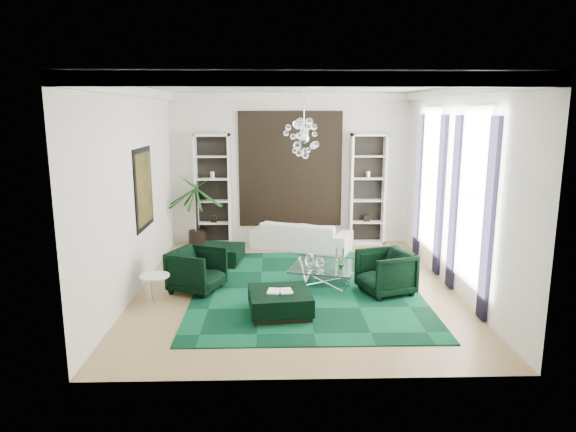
{
  "coord_description": "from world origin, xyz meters",
  "views": [
    {
      "loc": [
        -0.41,
        -9.46,
        3.34
      ],
      "look_at": [
        -0.14,
        0.5,
        1.3
      ],
      "focal_mm": 32.0,
      "sensor_mm": 36.0,
      "label": 1
    }
  ],
  "objects_px": {
    "palm": "(196,199)",
    "side_table": "(155,289)",
    "sofa": "(301,236)",
    "ottoman_side": "(221,255)",
    "coffee_table": "(324,276)",
    "armchair_right": "(386,272)",
    "ottoman_front": "(280,303)",
    "armchair_left": "(197,270)"
  },
  "relations": [
    {
      "from": "coffee_table",
      "to": "ottoman_side",
      "type": "distance_m",
      "value": 2.65
    },
    {
      "from": "armchair_right",
      "to": "ottoman_front",
      "type": "relative_size",
      "value": 0.89
    },
    {
      "from": "side_table",
      "to": "armchair_right",
      "type": "bearing_deg",
      "value": 5.24
    },
    {
      "from": "ottoman_front",
      "to": "palm",
      "type": "height_order",
      "value": "palm"
    },
    {
      "from": "armchair_right",
      "to": "ottoman_front",
      "type": "height_order",
      "value": "armchair_right"
    },
    {
      "from": "armchair_right",
      "to": "side_table",
      "type": "xyz_separation_m",
      "value": [
        -4.17,
        -0.38,
        -0.16
      ]
    },
    {
      "from": "armchair_left",
      "to": "sofa",
      "type": "bearing_deg",
      "value": -13.12
    },
    {
      "from": "armchair_right",
      "to": "ottoman_side",
      "type": "bearing_deg",
      "value": -139.66
    },
    {
      "from": "sofa",
      "to": "ottoman_side",
      "type": "height_order",
      "value": "sofa"
    },
    {
      "from": "sofa",
      "to": "ottoman_front",
      "type": "xyz_separation_m",
      "value": [
        -0.58,
        -4.11,
        -0.15
      ]
    },
    {
      "from": "armchair_right",
      "to": "ottoman_front",
      "type": "bearing_deg",
      "value": -82.16
    },
    {
      "from": "ottoman_front",
      "to": "armchair_right",
      "type": "bearing_deg",
      "value": 25.96
    },
    {
      "from": "side_table",
      "to": "armchair_left",
      "type": "bearing_deg",
      "value": 42.92
    },
    {
      "from": "sofa",
      "to": "coffee_table",
      "type": "relative_size",
      "value": 2.0
    },
    {
      "from": "sofa",
      "to": "palm",
      "type": "height_order",
      "value": "palm"
    },
    {
      "from": "side_table",
      "to": "palm",
      "type": "bearing_deg",
      "value": 87.54
    },
    {
      "from": "armchair_right",
      "to": "palm",
      "type": "relative_size",
      "value": 0.37
    },
    {
      "from": "ottoman_front",
      "to": "palm",
      "type": "relative_size",
      "value": 0.42
    },
    {
      "from": "ottoman_side",
      "to": "palm",
      "type": "bearing_deg",
      "value": 115.72
    },
    {
      "from": "ottoman_side",
      "to": "armchair_right",
      "type": "bearing_deg",
      "value": -31.54
    },
    {
      "from": "ottoman_front",
      "to": "sofa",
      "type": "bearing_deg",
      "value": 82.01
    },
    {
      "from": "armchair_right",
      "to": "armchair_left",
      "type": "bearing_deg",
      "value": -111.65
    },
    {
      "from": "ottoman_side",
      "to": "side_table",
      "type": "xyz_separation_m",
      "value": [
        -0.92,
        -2.38,
        0.05
      ]
    },
    {
      "from": "coffee_table",
      "to": "ottoman_side",
      "type": "relative_size",
      "value": 1.33
    },
    {
      "from": "sofa",
      "to": "armchair_right",
      "type": "distance_m",
      "value": 3.44
    },
    {
      "from": "palm",
      "to": "ottoman_side",
      "type": "bearing_deg",
      "value": -64.28
    },
    {
      "from": "side_table",
      "to": "coffee_table",
      "type": "bearing_deg",
      "value": 15.05
    },
    {
      "from": "armchair_left",
      "to": "ottoman_front",
      "type": "bearing_deg",
      "value": -104.38
    },
    {
      "from": "sofa",
      "to": "armchair_left",
      "type": "bearing_deg",
      "value": 74.69
    },
    {
      "from": "coffee_table",
      "to": "ottoman_side",
      "type": "height_order",
      "value": "coffee_table"
    },
    {
      "from": "armchair_left",
      "to": "palm",
      "type": "bearing_deg",
      "value": 31.0
    },
    {
      "from": "armchair_right",
      "to": "ottoman_side",
      "type": "xyz_separation_m",
      "value": [
        -3.25,
        1.99,
        -0.21
      ]
    },
    {
      "from": "side_table",
      "to": "palm",
      "type": "relative_size",
      "value": 0.22
    },
    {
      "from": "ottoman_side",
      "to": "ottoman_front",
      "type": "distance_m",
      "value": 3.22
    },
    {
      "from": "sofa",
      "to": "palm",
      "type": "distance_m",
      "value": 2.77
    },
    {
      "from": "coffee_table",
      "to": "side_table",
      "type": "relative_size",
      "value": 2.31
    },
    {
      "from": "palm",
      "to": "side_table",
      "type": "bearing_deg",
      "value": -92.46
    },
    {
      "from": "ottoman_front",
      "to": "palm",
      "type": "xyz_separation_m",
      "value": [
        -2.03,
        4.51,
        1.0
      ]
    },
    {
      "from": "sofa",
      "to": "ottoman_side",
      "type": "xyz_separation_m",
      "value": [
        -1.85,
        -1.15,
        -0.15
      ]
    },
    {
      "from": "ottoman_front",
      "to": "side_table",
      "type": "distance_m",
      "value": 2.27
    },
    {
      "from": "sofa",
      "to": "armchair_left",
      "type": "xyz_separation_m",
      "value": [
        -2.13,
        -2.93,
        0.06
      ]
    },
    {
      "from": "coffee_table",
      "to": "palm",
      "type": "distance_m",
      "value": 4.37
    }
  ]
}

